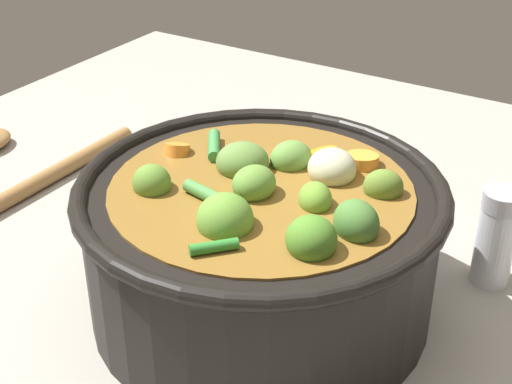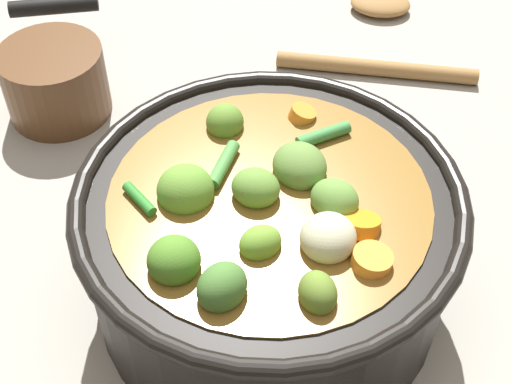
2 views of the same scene
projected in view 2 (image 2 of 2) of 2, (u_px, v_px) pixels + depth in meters
ground_plane at (268, 290)px, 0.62m from camera, size 1.10×1.10×0.00m
cooking_pot at (268, 242)px, 0.57m from camera, size 0.30×0.30×0.14m
wooden_spoon at (378, 32)px, 0.86m from camera, size 0.17×0.22×0.02m
small_saucepan at (55, 79)px, 0.75m from camera, size 0.17×0.13×0.07m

